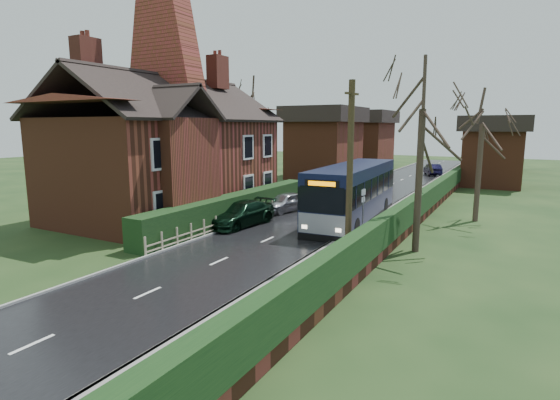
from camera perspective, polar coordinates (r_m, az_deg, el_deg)
The scene contains 18 objects.
ground at distance 20.07m, azimuth -4.55°, elevation -6.50°, with size 140.00×140.00×0.00m, color #374E21.
road at distance 28.72m, azimuth 6.45°, elevation -1.59°, with size 6.00×100.00×0.02m, color black.
pavement at distance 27.42m, azimuth 14.69°, elevation -2.26°, with size 2.50×100.00×0.14m, color slate.
kerb_right at distance 27.73m, azimuth 12.29°, elevation -2.03°, with size 0.12×100.00×0.14m, color gray.
kerb_left at distance 29.97m, azimuth 1.05°, elevation -0.98°, with size 0.12×100.00×0.10m, color gray.
front_hedge at distance 26.05m, azimuth -5.73°, elevation -0.96°, with size 1.20×16.00×1.60m, color black.
picket_fence at distance 25.71m, azimuth -4.33°, elevation -1.88°, with size 0.10×16.00×0.90m, color #9A8968, non-canonical shape.
right_wall_hedge at distance 26.93m, azimuth 17.98°, elevation -0.57°, with size 0.60×50.00×1.80m.
brick_house at distance 28.49m, azimuth -14.22°, elevation 6.94°, with size 9.30×14.60×10.30m.
bus at distance 26.06m, azimuth 9.53°, elevation 0.84°, with size 3.12×11.06×3.32m.
car_silver at distance 28.65m, azimuth 0.74°, elevation -0.27°, with size 1.51×3.75×1.28m, color #BDBCC1.
car_green at distance 24.71m, azimuth -5.12°, elevation -1.81°, with size 1.91×4.70×1.36m, color black.
car_distant at distance 53.24m, azimuth 19.31°, elevation 3.78°, with size 1.37×3.93×1.29m, color black.
bus_stop_sign at distance 22.08m, azimuth 10.80°, elevation -0.75°, with size 0.09×0.38×2.51m.
telegraph_pole at distance 17.47m, azimuth 9.10°, elevation 3.39°, with size 0.26×0.94×7.32m.
tree_right_near at distance 19.98m, azimuth 18.21°, elevation 12.44°, with size 4.16×4.16×8.98m.
tree_right_far at distance 27.84m, azimuth 24.98°, elevation 9.80°, with size 4.21×4.21×8.14m.
tree_house_side at distance 40.29m, azimuth -3.41°, elevation 12.95°, with size 4.66×4.66×10.59m.
Camera 1 is at (10.62, -16.10, 5.56)m, focal length 28.00 mm.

